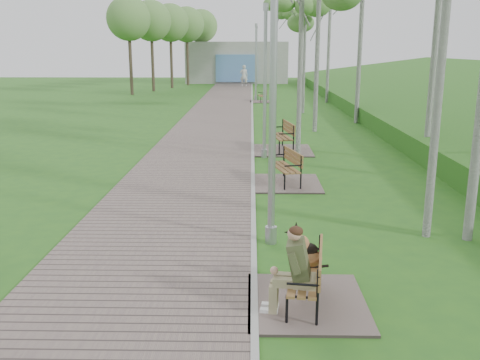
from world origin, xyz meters
name	(u,v)px	position (x,y,z in m)	size (l,w,h in m)	color
walkway	(216,120)	(-1.75, 21.50, 0.02)	(3.50, 67.00, 0.04)	#685854
kerb	(252,120)	(0.00, 21.50, 0.03)	(0.10, 67.00, 0.05)	#999993
building_north	(237,62)	(-1.50, 50.97, 1.99)	(10.00, 5.20, 4.00)	#9E9E99
bench_main	(301,279)	(0.64, 2.48, 0.39)	(1.62, 1.80, 1.42)	#685854
bench_second	(284,176)	(0.81, 9.20, 0.20)	(1.79, 1.99, 1.10)	#685854
bench_third	(281,144)	(0.97, 13.77, 0.23)	(2.01, 2.24, 1.24)	#685854
bench_far	(262,99)	(0.66, 30.76, 0.18)	(1.61, 1.79, 0.99)	#685854
lamp_post_near	(273,102)	(0.31, 4.88, 2.54)	(0.21, 0.21, 5.44)	#989BA0
lamp_post_second	(265,88)	(0.37, 12.59, 2.22)	(0.18, 0.18, 4.75)	#989BA0
lamp_post_third	(256,65)	(0.24, 32.01, 2.33)	(0.19, 0.19, 4.98)	#989BA0
lamp_post_far	(257,58)	(0.41, 45.78, 2.49)	(0.21, 0.21, 5.34)	#989BA0
pedestrian_near	(244,76)	(-0.73, 44.77, 0.96)	(0.70, 0.46, 1.93)	beige
birch_distant_b	(301,6)	(4.21, 43.78, 6.92)	(2.58, 2.58, 8.81)	silver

